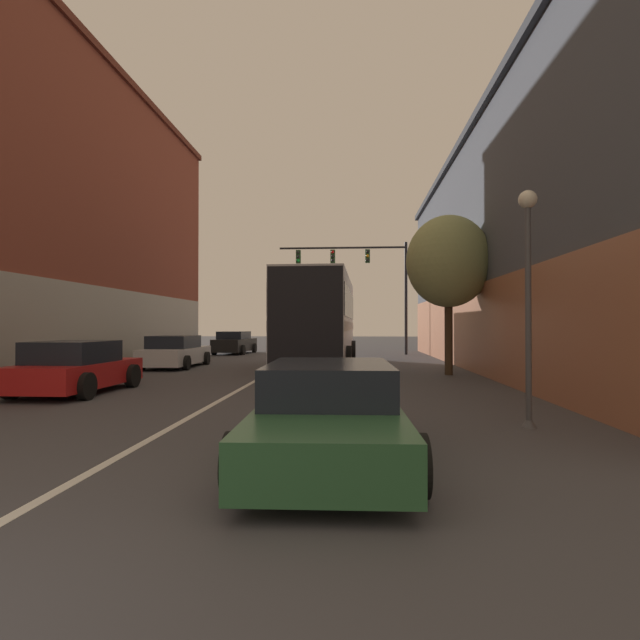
{
  "coord_description": "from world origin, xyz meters",
  "views": [
    {
      "loc": [
        3.06,
        -1.6,
        1.71
      ],
      "look_at": [
        1.8,
        17.01,
        1.93
      ],
      "focal_mm": 28.0,
      "sensor_mm": 36.0,
      "label": 1
    }
  ],
  "objects_px": {
    "parked_car_left_mid": "(76,368)",
    "street_lamp": "(528,291)",
    "parked_car_left_near": "(235,343)",
    "traffic_signal_gantry": "(364,271)",
    "bus": "(320,317)",
    "street_tree_near": "(448,262)",
    "hatchback_foreground": "(329,412)",
    "parked_car_left_far": "(175,352)"
  },
  "relations": [
    {
      "from": "parked_car_left_mid",
      "to": "street_lamp",
      "type": "relative_size",
      "value": 0.97
    },
    {
      "from": "parked_car_left_near",
      "to": "traffic_signal_gantry",
      "type": "bearing_deg",
      "value": -88.26
    },
    {
      "from": "parked_car_left_mid",
      "to": "traffic_signal_gantry",
      "type": "distance_m",
      "value": 19.93
    },
    {
      "from": "bus",
      "to": "traffic_signal_gantry",
      "type": "xyz_separation_m",
      "value": [
        2.07,
        8.95,
        2.91
      ]
    },
    {
      "from": "parked_car_left_near",
      "to": "street_lamp",
      "type": "relative_size",
      "value": 1.11
    },
    {
      "from": "traffic_signal_gantry",
      "to": "street_tree_near",
      "type": "xyz_separation_m",
      "value": [
        2.68,
        -12.47,
        -1.05
      ]
    },
    {
      "from": "bus",
      "to": "street_lamp",
      "type": "relative_size",
      "value": 2.54
    },
    {
      "from": "parked_car_left_near",
      "to": "street_tree_near",
      "type": "xyz_separation_m",
      "value": [
        10.64,
        -12.69,
        3.29
      ]
    },
    {
      "from": "hatchback_foreground",
      "to": "street_tree_near",
      "type": "bearing_deg",
      "value": -19.34
    },
    {
      "from": "bus",
      "to": "street_tree_near",
      "type": "xyz_separation_m",
      "value": [
        4.76,
        -3.52,
        1.86
      ]
    },
    {
      "from": "parked_car_left_mid",
      "to": "street_tree_near",
      "type": "distance_m",
      "value": 12.15
    },
    {
      "from": "street_tree_near",
      "to": "bus",
      "type": "bearing_deg",
      "value": 143.49
    },
    {
      "from": "bus",
      "to": "parked_car_left_near",
      "type": "relative_size",
      "value": 2.29
    },
    {
      "from": "hatchback_foreground",
      "to": "parked_car_left_mid",
      "type": "xyz_separation_m",
      "value": [
        -6.74,
        5.79,
        0.04
      ]
    },
    {
      "from": "parked_car_left_far",
      "to": "street_lamp",
      "type": "relative_size",
      "value": 1.12
    },
    {
      "from": "parked_car_left_mid",
      "to": "parked_car_left_far",
      "type": "distance_m",
      "value": 7.95
    },
    {
      "from": "hatchback_foreground",
      "to": "street_tree_near",
      "type": "xyz_separation_m",
      "value": [
        3.62,
        11.19,
        3.36
      ]
    },
    {
      "from": "parked_car_left_far",
      "to": "traffic_signal_gantry",
      "type": "relative_size",
      "value": 0.58
    },
    {
      "from": "parked_car_left_mid",
      "to": "bus",
      "type": "bearing_deg",
      "value": -31.94
    },
    {
      "from": "street_tree_near",
      "to": "parked_car_left_near",
      "type": "bearing_deg",
      "value": 129.97
    },
    {
      "from": "traffic_signal_gantry",
      "to": "parked_car_left_mid",
      "type": "bearing_deg",
      "value": -113.27
    },
    {
      "from": "hatchback_foreground",
      "to": "traffic_signal_gantry",
      "type": "distance_m",
      "value": 24.08
    },
    {
      "from": "parked_car_left_near",
      "to": "traffic_signal_gantry",
      "type": "relative_size",
      "value": 0.57
    },
    {
      "from": "bus",
      "to": "parked_car_left_near",
      "type": "height_order",
      "value": "bus"
    },
    {
      "from": "street_lamp",
      "to": "street_tree_near",
      "type": "bearing_deg",
      "value": 87.67
    },
    {
      "from": "hatchback_foreground",
      "to": "traffic_signal_gantry",
      "type": "relative_size",
      "value": 0.58
    },
    {
      "from": "parked_car_left_mid",
      "to": "street_tree_near",
      "type": "relative_size",
      "value": 0.7
    },
    {
      "from": "parked_car_left_near",
      "to": "street_lamp",
      "type": "distance_m",
      "value": 24.09
    },
    {
      "from": "bus",
      "to": "parked_car_left_far",
      "type": "height_order",
      "value": "bus"
    },
    {
      "from": "hatchback_foreground",
      "to": "street_tree_near",
      "type": "distance_m",
      "value": 12.23
    },
    {
      "from": "hatchback_foreground",
      "to": "parked_car_left_far",
      "type": "relative_size",
      "value": 1.01
    },
    {
      "from": "parked_car_left_near",
      "to": "street_tree_near",
      "type": "distance_m",
      "value": 16.88
    },
    {
      "from": "parked_car_left_near",
      "to": "parked_car_left_far",
      "type": "distance_m",
      "value": 10.14
    },
    {
      "from": "traffic_signal_gantry",
      "to": "bus",
      "type": "bearing_deg",
      "value": -103.04
    },
    {
      "from": "hatchback_foreground",
      "to": "parked_car_left_mid",
      "type": "height_order",
      "value": "parked_car_left_mid"
    },
    {
      "from": "street_tree_near",
      "to": "street_lamp",
      "type": "bearing_deg",
      "value": -92.33
    },
    {
      "from": "parked_car_left_near",
      "to": "street_tree_near",
      "type": "bearing_deg",
      "value": -136.7
    },
    {
      "from": "parked_car_left_mid",
      "to": "traffic_signal_gantry",
      "type": "bearing_deg",
      "value": -23.04
    },
    {
      "from": "parked_car_left_near",
      "to": "hatchback_foreground",
      "type": "bearing_deg",
      "value": -160.29
    },
    {
      "from": "parked_car_left_near",
      "to": "street_lamp",
      "type": "height_order",
      "value": "street_lamp"
    },
    {
      "from": "bus",
      "to": "street_tree_near",
      "type": "bearing_deg",
      "value": -124.98
    },
    {
      "from": "parked_car_left_mid",
      "to": "street_lamp",
      "type": "distance_m",
      "value": 10.77
    }
  ]
}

